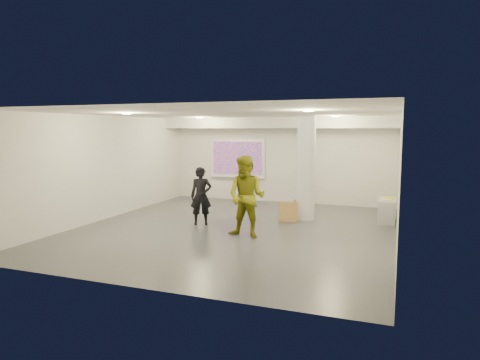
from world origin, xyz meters
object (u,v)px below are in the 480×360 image
at_px(woman, 201,196).
at_px(man, 247,197).
at_px(column, 306,168).
at_px(projection_screen, 237,159).
at_px(credenza, 387,211).

height_order(woman, man, man).
bearing_deg(column, woman, -147.27).
bearing_deg(projection_screen, woman, -82.65).
distance_m(projection_screen, man, 5.63).
height_order(projection_screen, man, projection_screen).
xyz_separation_m(credenza, man, (-3.14, -2.99, 0.67)).
bearing_deg(man, woman, 156.59).
distance_m(column, projection_screen, 4.08).
relative_size(credenza, man, 0.56).
bearing_deg(projection_screen, man, -67.12).
relative_size(column, man, 1.52).
xyz_separation_m(column, credenza, (2.22, 0.49, -1.18)).
relative_size(credenza, woman, 0.70).
xyz_separation_m(projection_screen, man, (2.18, -5.16, -0.54)).
relative_size(column, woman, 1.89).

